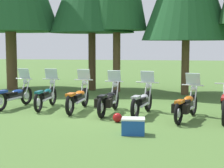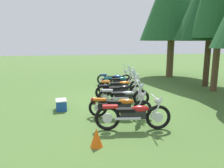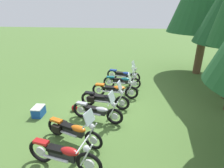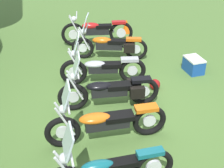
# 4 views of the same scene
# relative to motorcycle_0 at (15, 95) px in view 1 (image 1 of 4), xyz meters

# --- Properties ---
(ground_plane) EXTENTS (80.00, 80.00, 0.00)m
(ground_plane) POSITION_rel_motorcycle_0_xyz_m (3.42, -0.57, -0.44)
(ground_plane) COLOR #4C7033
(motorcycle_0) EXTENTS (0.77, 2.14, 1.35)m
(motorcycle_0) POSITION_rel_motorcycle_0_xyz_m (0.00, 0.00, 0.00)
(motorcycle_0) COLOR black
(motorcycle_0) RESTS_ON ground_plane
(motorcycle_1) EXTENTS (0.63, 2.14, 1.35)m
(motorcycle_1) POSITION_rel_motorcycle_0_xyz_m (1.15, 0.02, 0.00)
(motorcycle_1) COLOR black
(motorcycle_1) RESTS_ON ground_plane
(motorcycle_2) EXTENTS (0.67, 2.38, 1.35)m
(motorcycle_2) POSITION_rel_motorcycle_0_xyz_m (2.35, -0.24, 0.01)
(motorcycle_2) COLOR black
(motorcycle_2) RESTS_ON ground_plane
(motorcycle_3) EXTENTS (0.72, 2.28, 1.35)m
(motorcycle_3) POSITION_rel_motorcycle_0_xyz_m (3.44, -0.62, 0.00)
(motorcycle_3) COLOR black
(motorcycle_3) RESTS_ON ground_plane
(motorcycle_4) EXTENTS (0.78, 2.15, 1.35)m
(motorcycle_4) POSITION_rel_motorcycle_0_xyz_m (4.52, -0.69, -0.00)
(motorcycle_4) COLOR black
(motorcycle_4) RESTS_ON ground_plane
(motorcycle_5) EXTENTS (0.98, 2.14, 1.34)m
(motorcycle_5) POSITION_rel_motorcycle_0_xyz_m (5.85, -1.25, 0.01)
(motorcycle_5) COLOR black
(motorcycle_5) RESTS_ON ground_plane
(picnic_cooler) EXTENTS (0.59, 0.43, 0.41)m
(picnic_cooler) POSITION_rel_motorcycle_0_xyz_m (4.48, -3.24, -0.23)
(picnic_cooler) COLOR #19479E
(picnic_cooler) RESTS_ON ground_plane
(dropped_helmet) EXTENTS (0.27, 0.27, 0.27)m
(dropped_helmet) POSITION_rel_motorcycle_0_xyz_m (3.90, -1.88, -0.31)
(dropped_helmet) COLOR maroon
(dropped_helmet) RESTS_ON ground_plane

